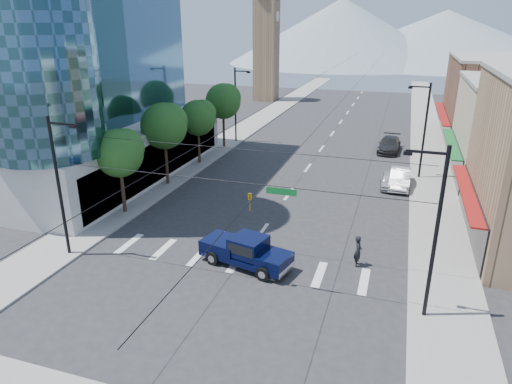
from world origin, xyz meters
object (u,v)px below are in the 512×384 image
pickup_truck (245,250)px  pedestrian (358,251)px  parked_car_near (390,180)px  parked_car_far (389,144)px  parked_car_mid (400,178)px

pickup_truck → pedestrian: pedestrian is taller
parked_car_near → parked_car_far: (-0.60, 12.60, 0.14)m
parked_car_mid → parked_car_far: (-1.49, 12.24, -0.00)m
pickup_truck → parked_car_far: (7.15, 29.93, -0.20)m
parked_car_mid → pickup_truck: bearing=-114.8°
pedestrian → parked_car_far: bearing=-10.2°
pickup_truck → parked_car_mid: (8.64, 17.69, -0.19)m
pedestrian → parked_car_mid: 15.76m
pickup_truck → pedestrian: 6.87m
pickup_truck → pedestrian: bearing=31.2°
pickup_truck → parked_car_near: 18.99m
parked_car_near → parked_car_mid: size_ratio=0.80×
parked_car_near → parked_car_far: parked_car_far is taller
parked_car_mid → parked_car_far: 12.33m
pedestrian → parked_car_mid: size_ratio=0.39×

